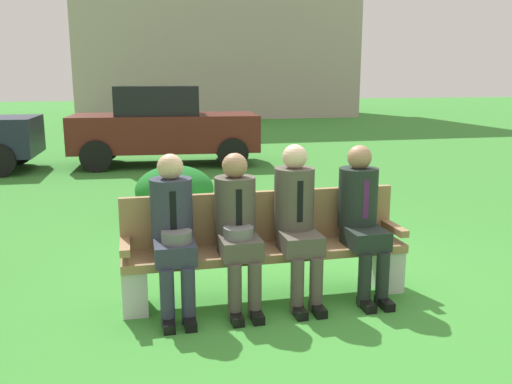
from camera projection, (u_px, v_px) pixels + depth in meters
ground_plane at (303, 288)px, 4.91m from camera, size 80.00×80.00×0.00m
park_bench at (265, 247)px, 4.68m from camera, size 2.41×0.44×0.90m
seated_man_leftmost at (173, 226)px, 4.32m from camera, size 0.34×0.72×1.28m
seated_man_centerleft at (237, 223)px, 4.43m from camera, size 0.34×0.72×1.27m
seated_man_centerright at (297, 215)px, 4.55m from camera, size 0.34×0.72×1.32m
seated_man_rightmost at (362, 213)px, 4.68m from camera, size 0.34×0.72×1.30m
shrub_near_bench at (175, 190)px, 7.51m from camera, size 1.08×0.99×0.68m
parked_car_far at (164, 126)px, 11.63m from camera, size 4.01×1.96×1.68m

